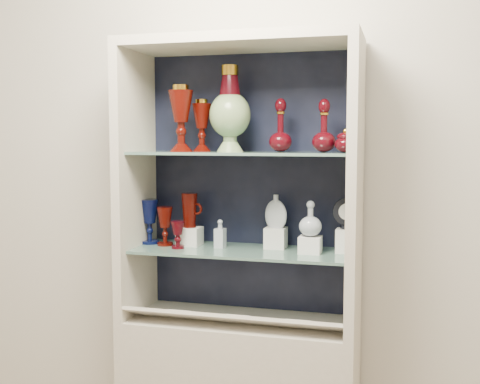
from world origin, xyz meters
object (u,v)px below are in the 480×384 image
(ruby_decanter_a, at_px, (281,122))
(clear_round_decanter, at_px, (310,220))
(ruby_decanter_b, at_px, (324,124))
(pedestal_lamp_right, at_px, (202,125))
(flat_flask, at_px, (276,211))
(enamel_urn, at_px, (230,109))
(pedestal_lamp_left, at_px, (181,118))
(clear_square_bottle, at_px, (220,234))
(lidded_bowl, at_px, (345,140))
(ruby_goblet_small, at_px, (178,235))
(ruby_goblet_tall, at_px, (165,226))
(ruby_pitcher, at_px, (189,210))
(cameo_medallion, at_px, (346,213))
(cobalt_goblet, at_px, (150,221))

(ruby_decanter_a, distance_m, clear_round_decanter, 0.43)
(ruby_decanter_b, bearing_deg, pedestal_lamp_right, 176.95)
(ruby_decanter_b, xyz_separation_m, flat_flask, (-0.21, 0.06, -0.37))
(pedestal_lamp_right, relative_size, enamel_urn, 0.62)
(pedestal_lamp_left, distance_m, clear_round_decanter, 0.70)
(clear_square_bottle, relative_size, flat_flask, 0.84)
(lidded_bowl, height_order, clear_square_bottle, lidded_bowl)
(pedestal_lamp_right, relative_size, ruby_goblet_small, 1.91)
(ruby_goblet_tall, xyz_separation_m, ruby_pitcher, (0.10, 0.03, 0.07))
(ruby_goblet_tall, bearing_deg, ruby_decanter_a, 3.28)
(pedestal_lamp_left, xyz_separation_m, cameo_medallion, (0.70, 0.08, -0.39))
(cobalt_goblet, xyz_separation_m, ruby_goblet_tall, (0.09, -0.03, -0.01))
(cobalt_goblet, relative_size, cameo_medallion, 1.50)
(ruby_goblet_tall, relative_size, flat_flask, 1.16)
(ruby_decanter_b, distance_m, clear_round_decanter, 0.40)
(pedestal_lamp_left, height_order, ruby_decanter_b, pedestal_lamp_left)
(pedestal_lamp_right, bearing_deg, ruby_pitcher, 177.55)
(enamel_urn, bearing_deg, cobalt_goblet, 176.54)
(cameo_medallion, bearing_deg, ruby_decanter_a, 161.13)
(ruby_goblet_small, bearing_deg, cobalt_goblet, 154.07)
(ruby_goblet_tall, distance_m, clear_square_bottle, 0.26)
(cobalt_goblet, distance_m, ruby_pitcher, 0.20)
(pedestal_lamp_right, bearing_deg, cobalt_goblet, -178.69)
(ruby_pitcher, bearing_deg, ruby_decanter_b, 4.59)
(ruby_goblet_tall, relative_size, ruby_pitcher, 1.12)
(ruby_goblet_tall, bearing_deg, flat_flask, 7.33)
(ruby_decanter_a, relative_size, ruby_goblet_small, 2.13)
(ruby_pitcher, xyz_separation_m, flat_flask, (0.39, 0.03, 0.01))
(cobalt_goblet, relative_size, flat_flask, 1.36)
(pedestal_lamp_right, height_order, enamel_urn, enamel_urn)
(enamel_urn, bearing_deg, clear_square_bottle, 172.43)
(enamel_urn, bearing_deg, flat_flask, 17.60)
(ruby_pitcher, xyz_separation_m, cameo_medallion, (0.69, 0.00, 0.01))
(enamel_urn, distance_m, cameo_medallion, 0.66)
(enamel_urn, height_order, ruby_decanter_b, enamel_urn)
(ruby_decanter_b, xyz_separation_m, ruby_goblet_tall, (-0.70, -0.00, -0.45))
(enamel_urn, relative_size, cobalt_goblet, 1.81)
(ruby_goblet_tall, relative_size, ruby_goblet_small, 1.46)
(clear_square_bottle, bearing_deg, lidded_bowl, -4.78)
(pedestal_lamp_right, bearing_deg, ruby_decanter_a, -0.46)
(ruby_decanter_b, bearing_deg, lidded_bowl, -23.29)
(flat_flask, bearing_deg, lidded_bowl, -0.48)
(cobalt_goblet, distance_m, ruby_goblet_small, 0.19)
(lidded_bowl, distance_m, cameo_medallion, 0.31)
(ruby_goblet_small, xyz_separation_m, clear_round_decanter, (0.57, 0.05, 0.08))
(pedestal_lamp_right, height_order, clear_square_bottle, pedestal_lamp_right)
(clear_square_bottle, bearing_deg, ruby_decanter_a, 4.39)
(clear_round_decanter, xyz_separation_m, cameo_medallion, (0.14, 0.05, 0.03))
(pedestal_lamp_left, height_order, clear_round_decanter, pedestal_lamp_left)
(cobalt_goblet, height_order, ruby_goblet_small, cobalt_goblet)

